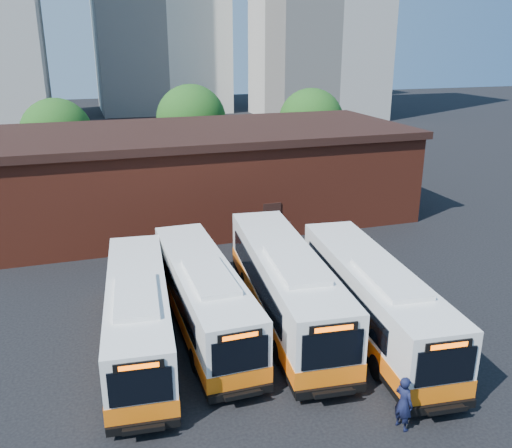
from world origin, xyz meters
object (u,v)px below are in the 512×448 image
object	(u,v)px
bus_west	(139,317)
transit_worker	(404,403)
bus_mideast	(285,288)
bus_midwest	(203,298)
bus_east	(372,301)

from	to	relation	value
bus_west	transit_worker	distance (m)	10.85
bus_mideast	transit_worker	bearing A→B (deg)	-76.92
bus_midwest	transit_worker	bearing A→B (deg)	-61.30
bus_west	bus_east	bearing A→B (deg)	-5.17
bus_mideast	transit_worker	distance (m)	8.17
bus_east	bus_mideast	bearing A→B (deg)	150.96
bus_east	transit_worker	size ratio (longest dim) A/B	6.40
bus_west	transit_worker	world-z (taller)	bus_west
bus_west	bus_midwest	xyz separation A→B (m)	(2.90, 0.80, 0.02)
bus_west	bus_mideast	xyz separation A→B (m)	(6.58, 0.39, 0.15)
bus_east	transit_worker	world-z (taller)	bus_east
bus_west	bus_midwest	size ratio (longest dim) A/B	1.00
bus_midwest	bus_east	distance (m)	7.34
bus_midwest	bus_east	world-z (taller)	bus_east
bus_midwest	bus_mideast	bearing A→B (deg)	-6.87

